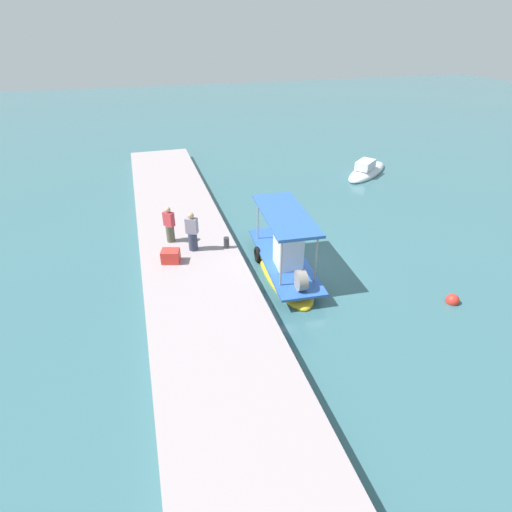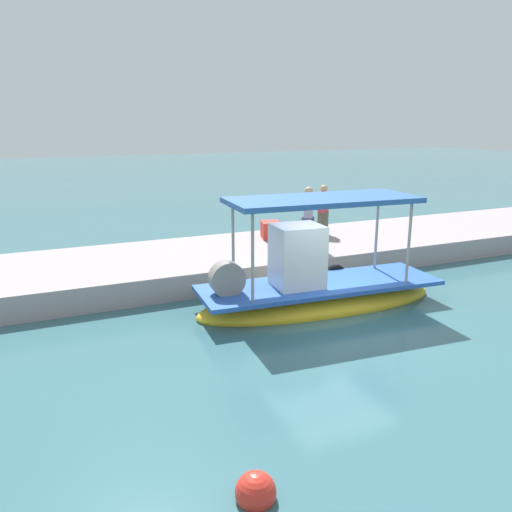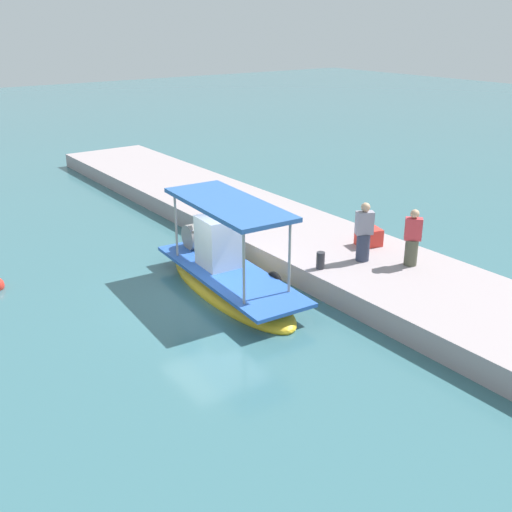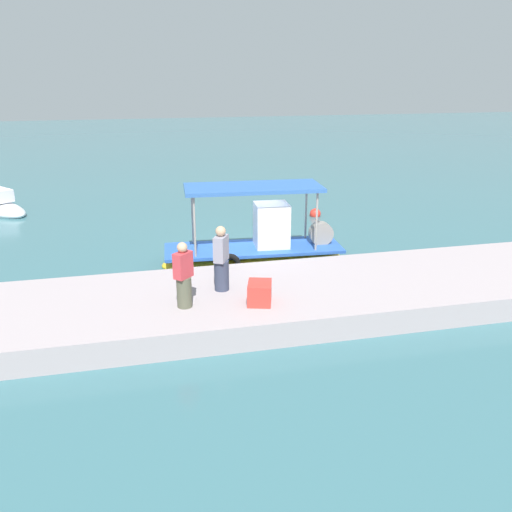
# 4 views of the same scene
# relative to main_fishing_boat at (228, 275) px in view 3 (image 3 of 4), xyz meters

# --- Properties ---
(ground_plane) EXTENTS (120.00, 120.00, 0.00)m
(ground_plane) POSITION_rel_main_fishing_boat_xyz_m (-0.12, 0.56, -0.46)
(ground_plane) COLOR #38666E
(dock_quay) EXTENTS (36.00, 4.18, 0.65)m
(dock_quay) POSITION_rel_main_fishing_boat_xyz_m (-0.12, -3.76, -0.13)
(dock_quay) COLOR #A19396
(dock_quay) RESTS_ON ground_plane
(main_fishing_boat) EXTENTS (6.24, 2.22, 3.00)m
(main_fishing_boat) POSITION_rel_main_fishing_boat_xyz_m (0.00, 0.00, 0.00)
(main_fishing_boat) COLOR gold
(main_fishing_boat) RESTS_ON ground_plane
(fisherman_near_bollard) EXTENTS (0.52, 0.52, 1.66)m
(fisherman_near_bollard) POSITION_rel_main_fishing_boat_xyz_m (-2.85, -4.42, 0.95)
(fisherman_near_bollard) COLOR #515240
(fisherman_near_bollard) RESTS_ON dock_quay
(fisherman_by_crate) EXTENTS (0.53, 0.57, 1.75)m
(fisherman_by_crate) POSITION_rel_main_fishing_boat_xyz_m (-1.78, -3.56, 0.99)
(fisherman_by_crate) COLOR #32394F
(fisherman_by_crate) RESTS_ON dock_quay
(mooring_bollard) EXTENTS (0.24, 0.24, 0.49)m
(mooring_bollard) POSITION_rel_main_fishing_boat_xyz_m (-1.54, -2.14, 0.44)
(mooring_bollard) COLOR #2D2D33
(mooring_bollard) RESTS_ON dock_quay
(cargo_crate) EXTENTS (0.76, 0.85, 0.54)m
(cargo_crate) POSITION_rel_main_fishing_boat_xyz_m (-1.01, -4.62, 0.46)
(cargo_crate) COLOR red
(cargo_crate) RESTS_ON dock_quay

